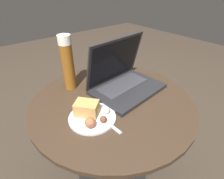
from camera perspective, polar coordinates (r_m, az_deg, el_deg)
ground_plane at (r=1.19m, az=0.12°, el=-24.79°), size 6.00×6.00×0.00m
table at (r=0.88m, az=0.15°, el=-11.09°), size 0.73×0.73×0.54m
laptop at (r=0.84m, az=3.73°, el=3.33°), size 0.35×0.26×0.24m
beer_glass at (r=0.84m, az=-14.28°, el=8.35°), size 0.06×0.06×0.26m
snack_plate at (r=0.68m, az=-7.00°, el=-7.84°), size 0.18×0.18×0.06m
fork at (r=0.68m, az=-2.90°, el=-9.78°), size 0.03×0.17×0.00m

